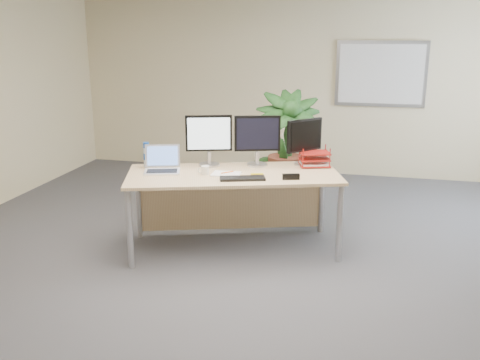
% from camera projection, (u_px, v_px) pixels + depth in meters
% --- Properties ---
extents(floor, '(8.00, 8.00, 0.00)m').
position_uv_depth(floor, '(237.00, 283.00, 4.77)').
color(floor, '#434348').
rests_on(floor, ground).
extents(back_wall, '(7.00, 0.04, 2.70)m').
position_uv_depth(back_wall, '(299.00, 86.00, 8.15)').
color(back_wall, beige).
rests_on(back_wall, floor).
extents(whiteboard, '(1.30, 0.04, 0.95)m').
position_uv_depth(whiteboard, '(381.00, 74.00, 7.79)').
color(whiteboard, '#9F9FA3').
rests_on(whiteboard, back_wall).
extents(desk, '(2.26, 1.48, 0.80)m').
position_uv_depth(desk, '(233.00, 186.00, 5.47)').
color(desk, tan).
rests_on(desk, floor).
extents(floor_plant, '(1.01, 1.01, 1.50)m').
position_uv_depth(floor_plant, '(285.00, 158.00, 6.14)').
color(floor_plant, black).
rests_on(floor_plant, floor).
extents(monitor_left, '(0.47, 0.22, 0.53)m').
position_uv_depth(monitor_left, '(209.00, 137.00, 5.51)').
color(monitor_left, '#AEAEB3').
rests_on(monitor_left, desk).
extents(monitor_right, '(0.46, 0.22, 0.53)m').
position_uv_depth(monitor_right, '(257.00, 137.00, 5.52)').
color(monitor_right, '#AEAEB3').
rests_on(monitor_right, desk).
extents(monitor_dark, '(0.33, 0.35, 0.49)m').
position_uv_depth(monitor_dark, '(304.00, 139.00, 5.56)').
color(monitor_dark, '#AEAEB3').
rests_on(monitor_dark, desk).
extents(laptop, '(0.43, 0.40, 0.25)m').
position_uv_depth(laptop, '(162.00, 165.00, 5.37)').
color(laptop, white).
rests_on(laptop, desk).
extents(keyboard, '(0.45, 0.27, 0.02)m').
position_uv_depth(keyboard, '(242.00, 178.00, 5.08)').
color(keyboard, black).
rests_on(keyboard, desk).
extents(coffee_mug, '(0.11, 0.08, 0.09)m').
position_uv_depth(coffee_mug, '(205.00, 170.00, 5.25)').
color(coffee_mug, white).
rests_on(coffee_mug, desk).
extents(spiral_notebook, '(0.28, 0.21, 0.01)m').
position_uv_depth(spiral_notebook, '(226.00, 174.00, 5.26)').
color(spiral_notebook, white).
rests_on(spiral_notebook, desk).
extents(orange_pen, '(0.10, 0.11, 0.01)m').
position_uv_depth(orange_pen, '(227.00, 172.00, 5.28)').
color(orange_pen, orange).
rests_on(orange_pen, spiral_notebook).
extents(yellow_highlighter, '(0.12, 0.06, 0.02)m').
position_uv_depth(yellow_highlighter, '(257.00, 174.00, 5.26)').
color(yellow_highlighter, yellow).
rests_on(yellow_highlighter, desk).
extents(water_bottle, '(0.07, 0.07, 0.26)m').
position_uv_depth(water_bottle, '(147.00, 155.00, 5.52)').
color(water_bottle, silver).
rests_on(water_bottle, desk).
extents(letter_tray, '(0.36, 0.31, 0.14)m').
position_uv_depth(letter_tray, '(314.00, 160.00, 5.57)').
color(letter_tray, maroon).
rests_on(letter_tray, desk).
extents(stapler, '(0.17, 0.09, 0.05)m').
position_uv_depth(stapler, '(291.00, 177.00, 5.08)').
color(stapler, black).
rests_on(stapler, desk).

